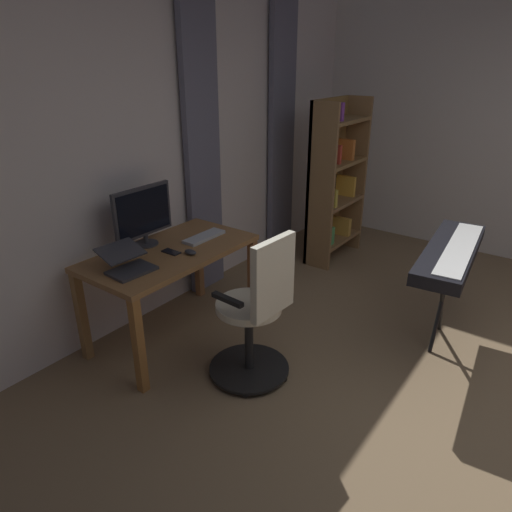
# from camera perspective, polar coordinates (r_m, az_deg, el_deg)

# --- Properties ---
(back_room_partition) EXTENTS (5.75, 0.10, 2.89)m
(back_room_partition) POSITION_cam_1_polar(r_m,az_deg,el_deg) (3.90, -11.99, 14.04)
(back_room_partition) COLOR silver
(back_room_partition) RESTS_ON ground
(curtain_left_panel) EXTENTS (0.41, 0.06, 2.55)m
(curtain_left_panel) POSITION_cam_1_polar(r_m,az_deg,el_deg) (5.08, 3.16, 14.71)
(curtain_left_panel) COLOR slate
(curtain_left_panel) RESTS_ON ground
(curtain_right_panel) EXTENTS (0.40, 0.06, 2.55)m
(curtain_right_panel) POSITION_cam_1_polar(r_m,az_deg,el_deg) (4.12, -6.63, 12.50)
(curtain_right_panel) COLOR slate
(curtain_right_panel) RESTS_ON ground
(desk) EXTENTS (1.29, 0.69, 0.73)m
(desk) POSITION_cam_1_polar(r_m,az_deg,el_deg) (3.51, -10.43, -0.77)
(desk) COLOR #956538
(desk) RESTS_ON ground
(office_chair) EXTENTS (0.56, 0.56, 1.06)m
(office_chair) POSITION_cam_1_polar(r_m,az_deg,el_deg) (3.05, 0.05, -7.30)
(office_chair) COLOR black
(office_chair) RESTS_ON ground
(computer_monitor) EXTENTS (0.52, 0.18, 0.45)m
(computer_monitor) POSITION_cam_1_polar(r_m,az_deg,el_deg) (3.53, -13.73, 5.09)
(computer_monitor) COLOR #333338
(computer_monitor) RESTS_ON desk
(computer_keyboard) EXTENTS (0.37, 0.12, 0.02)m
(computer_keyboard) POSITION_cam_1_polar(r_m,az_deg,el_deg) (3.65, -6.41, 2.37)
(computer_keyboard) COLOR #B7BCC1
(computer_keyboard) RESTS_ON desk
(laptop) EXTENTS (0.31, 0.33, 0.16)m
(laptop) POSITION_cam_1_polar(r_m,az_deg,el_deg) (3.19, -15.54, -0.88)
(laptop) COLOR #333338
(laptop) RESTS_ON desk
(computer_mouse) EXTENTS (0.06, 0.10, 0.04)m
(computer_mouse) POSITION_cam_1_polar(r_m,az_deg,el_deg) (3.37, -8.09, 0.48)
(computer_mouse) COLOR #333338
(computer_mouse) RESTS_ON desk
(cell_phone_by_monitor) EXTENTS (0.07, 0.14, 0.01)m
(cell_phone_by_monitor) POSITION_cam_1_polar(r_m,az_deg,el_deg) (3.42, -10.41, 0.49)
(cell_phone_by_monitor) COLOR black
(cell_phone_by_monitor) RESTS_ON desk
(cell_phone_face_up) EXTENTS (0.13, 0.16, 0.01)m
(cell_phone_face_up) POSITION_cam_1_polar(r_m,az_deg,el_deg) (3.42, -17.11, -0.23)
(cell_phone_face_up) COLOR #232328
(cell_phone_face_up) RESTS_ON desk
(bookshelf) EXTENTS (0.76, 0.30, 1.67)m
(bookshelf) POSITION_cam_1_polar(r_m,az_deg,el_deg) (4.97, 9.49, 8.96)
(bookshelf) COLOR olive
(bookshelf) RESTS_ON ground
(piano_keyboard) EXTENTS (1.23, 0.44, 0.80)m
(piano_keyboard) POSITION_cam_1_polar(r_m,az_deg,el_deg) (3.62, 22.86, 0.20)
(piano_keyboard) COLOR black
(piano_keyboard) RESTS_ON ground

